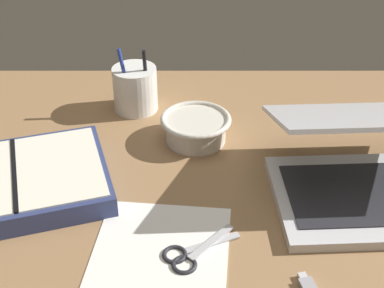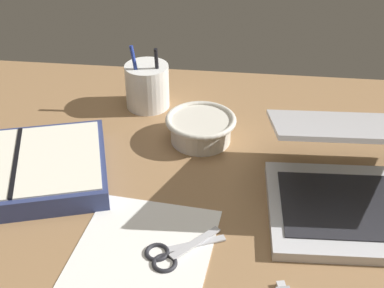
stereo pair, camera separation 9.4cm
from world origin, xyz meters
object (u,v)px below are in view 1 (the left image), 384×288
object	(u,v)px
pen_cup	(133,89)
planner	(14,183)
scissors	(186,255)
bowl	(194,127)
laptop	(370,168)

from	to	relation	value
pen_cup	planner	world-z (taller)	pen_cup
pen_cup	planner	distance (cm)	34.71
planner	scissors	distance (cm)	33.95
bowl	planner	bearing A→B (deg)	-152.04
scissors	planner	bearing A→B (deg)	116.54
laptop	planner	size ratio (longest dim) A/B	0.95
laptop	scissors	xyz separation A→B (cm)	(-31.66, -15.69, -4.76)
pen_cup	scissors	distance (cm)	46.83
scissors	laptop	bearing A→B (deg)	-9.32
bowl	scissors	size ratio (longest dim) A/B	1.15
bowl	pen_cup	distance (cm)	18.30
planner	bowl	bearing A→B (deg)	10.77
scissors	pen_cup	bearing A→B (deg)	68.79
laptop	scissors	world-z (taller)	laptop
laptop	bowl	distance (cm)	34.64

